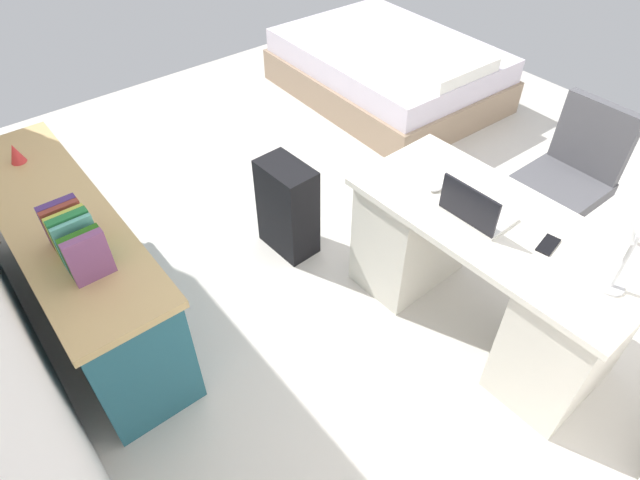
{
  "coord_description": "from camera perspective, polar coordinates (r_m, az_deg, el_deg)",
  "views": [
    {
      "loc": [
        -2.06,
        2.0,
        2.41
      ],
      "look_at": [
        -0.56,
        0.8,
        0.6
      ],
      "focal_mm": 30.07,
      "sensor_mm": 36.0,
      "label": 1
    }
  ],
  "objects": [
    {
      "name": "ground_plane",
      "position": [
        3.75,
        4.19,
        3.1
      ],
      "size": [
        5.43,
        5.43,
        0.0
      ],
      "primitive_type": "plane",
      "color": "beige"
    },
    {
      "name": "desk",
      "position": [
        2.9,
        17.02,
        -3.34
      ],
      "size": [
        1.46,
        0.7,
        0.75
      ],
      "color": "silver",
      "rests_on": "ground_plane"
    },
    {
      "name": "office_chair",
      "position": [
        3.58,
        24.5,
        5.07
      ],
      "size": [
        0.52,
        0.52,
        0.94
      ],
      "color": "black",
      "rests_on": "ground_plane"
    },
    {
      "name": "credenza",
      "position": [
        3.12,
        -24.38,
        -2.46
      ],
      "size": [
        1.8,
        0.48,
        0.73
      ],
      "color": "#235B6B",
      "rests_on": "ground_plane"
    },
    {
      "name": "bed",
      "position": [
        5.06,
        7.27,
        17.5
      ],
      "size": [
        1.93,
        1.44,
        0.58
      ],
      "color": "gray",
      "rests_on": "ground_plane"
    },
    {
      "name": "suitcase_black",
      "position": [
        3.29,
        -3.47,
        3.41
      ],
      "size": [
        0.37,
        0.24,
        0.62
      ],
      "primitive_type": "cube",
      "rotation": [
        0.0,
        0.0,
        0.05
      ],
      "color": "black",
      "rests_on": "ground_plane"
    },
    {
      "name": "laptop",
      "position": [
        2.62,
        16.14,
        3.09
      ],
      "size": [
        0.32,
        0.23,
        0.21
      ],
      "color": "silver",
      "rests_on": "desk"
    },
    {
      "name": "computer_mouse",
      "position": [
        2.77,
        12.33,
        5.58
      ],
      "size": [
        0.06,
        0.1,
        0.03
      ],
      "primitive_type": "ellipsoid",
      "rotation": [
        0.0,
        0.0,
        0.03
      ],
      "color": "white",
      "rests_on": "desk"
    },
    {
      "name": "cell_phone_near_laptop",
      "position": [
        2.61,
        23.11,
        -0.48
      ],
      "size": [
        0.09,
        0.15,
        0.01
      ],
      "primitive_type": "cube",
      "rotation": [
        0.0,
        0.0,
        0.2
      ],
      "color": "black",
      "rests_on": "desk"
    },
    {
      "name": "desk_lamp",
      "position": [
        2.38,
        29.68,
        0.29
      ],
      "size": [
        0.16,
        0.11,
        0.34
      ],
      "color": "silver",
      "rests_on": "desk"
    },
    {
      "name": "book_row",
      "position": [
        2.53,
        -24.53,
        0.09
      ],
      "size": [
        0.36,
        0.17,
        0.24
      ],
      "color": "#7C4777",
      "rests_on": "credenza"
    },
    {
      "name": "figurine_small",
      "position": [
        3.34,
        -29.67,
        8.01
      ],
      "size": [
        0.08,
        0.08,
        0.11
      ],
      "primitive_type": "cone",
      "color": "red",
      "rests_on": "credenza"
    }
  ]
}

